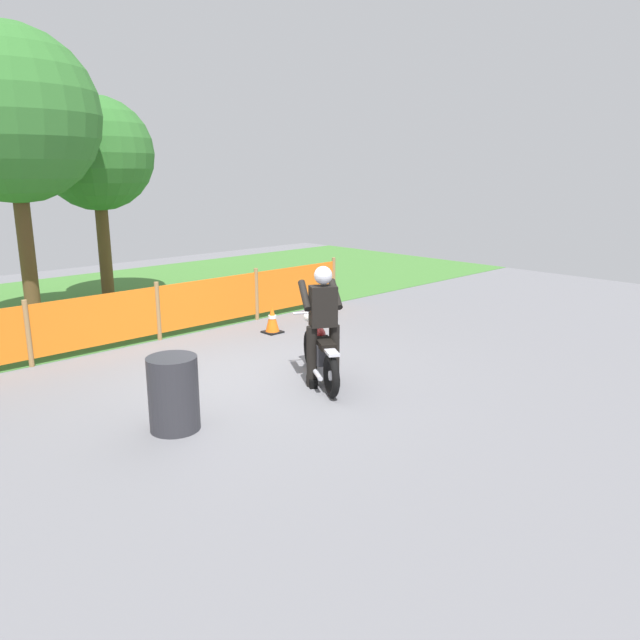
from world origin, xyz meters
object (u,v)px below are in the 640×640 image
motorcycle_lead (320,352)px  rider_lead (323,322)px  traffic_cone (272,319)px  spare_drum (174,394)px

motorcycle_lead → rider_lead: bearing=-179.4°
traffic_cone → spare_drum: size_ratio=0.60×
spare_drum → traffic_cone: bearing=35.7°
motorcycle_lead → traffic_cone: bearing=5.1°
rider_lead → spare_drum: rider_lead is taller
traffic_cone → spare_drum: bearing=-144.3°
traffic_cone → spare_drum: 4.40m
motorcycle_lead → traffic_cone: size_ratio=3.17×
motorcycle_lead → traffic_cone: (1.19, 2.52, -0.17)m
motorcycle_lead → spare_drum: bearing=121.6°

